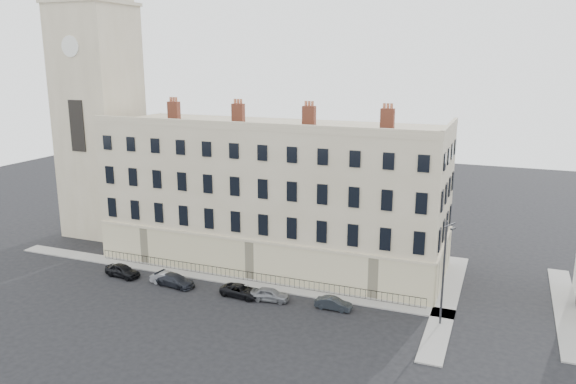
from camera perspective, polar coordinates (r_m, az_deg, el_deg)
name	(u,v)px	position (r m, az deg, el deg)	size (l,w,h in m)	color
ground	(283,313)	(50.06, -0.51, -12.23)	(160.00, 160.00, 0.00)	black
terrace	(273,194)	(60.17, -1.49, -0.21)	(36.22, 12.22, 17.00)	tan
church_tower	(97,84)	(73.04, -18.80, 10.36)	(8.00, 8.13, 44.00)	tan
pavement_terrace	(211,277)	(58.20, -7.87, -8.51)	(48.00, 2.00, 0.12)	gray
pavement_east_return	(447,300)	(54.42, 15.83, -10.52)	(2.00, 24.00, 0.12)	gray
pavement_adjacent	(566,309)	(56.42, 26.36, -10.58)	(2.00, 20.00, 0.12)	gray
railings	(248,276)	(56.60, -4.12, -8.53)	(35.00, 0.04, 0.96)	black
car_a	(122,270)	(60.02, -16.47, -7.65)	(1.56, 3.87, 1.32)	black
car_b	(168,278)	(57.07, -12.09, -8.59)	(1.23, 3.52, 1.16)	gray
car_c	(175,280)	(56.44, -11.40, -8.78)	(1.68, 4.14, 1.20)	black
car_d	(241,291)	(53.29, -4.76, -9.97)	(1.86, 4.04, 1.12)	black
car_e	(270,294)	(52.25, -1.84, -10.36)	(1.45, 3.60, 1.23)	slate
car_f	(333,304)	(50.77, 4.64, -11.23)	(1.14, 3.26, 1.07)	black
streetlamp	(444,269)	(47.74, 15.58, -7.52)	(0.92, 1.85, 9.05)	#303136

